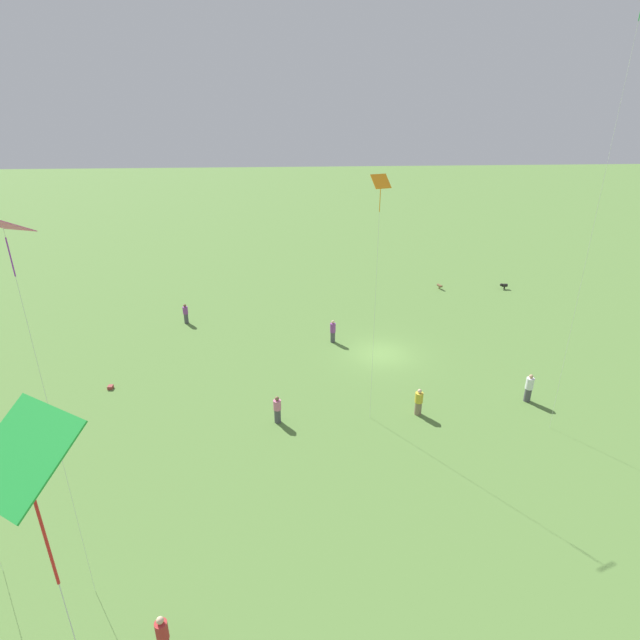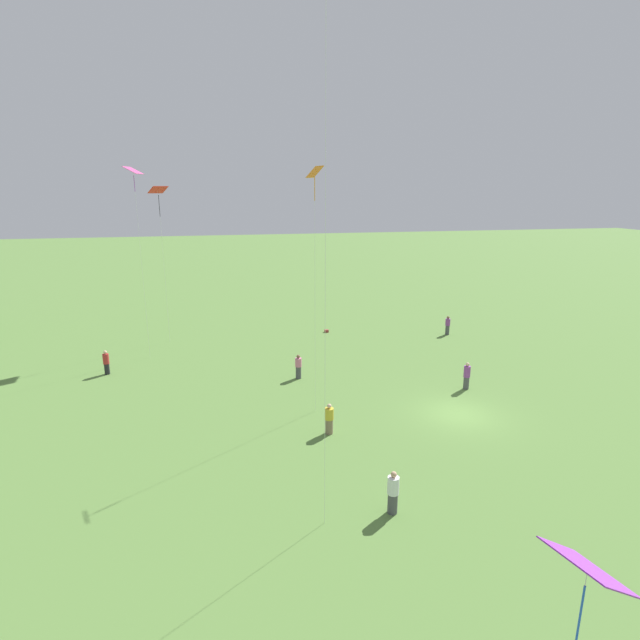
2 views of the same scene
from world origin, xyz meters
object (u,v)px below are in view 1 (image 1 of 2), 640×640
(kite_2, at_px, (630,60))
(dog_0, at_px, (504,285))
(person_6, at_px, (529,388))
(kite_3, at_px, (380,196))
(person_2, at_px, (163,636))
(picnic_bag_0, at_px, (110,387))
(person_0, at_px, (333,331))
(person_5, at_px, (186,314))
(dog_1, at_px, (440,286))
(person_4, at_px, (277,410))
(kite_1, at_px, (6,241))
(kite_5, at_px, (30,486))
(person_3, at_px, (419,402))

(kite_2, bearing_deg, dog_0, -175.72)
(person_6, relative_size, dog_0, 2.47)
(kite_3, bearing_deg, person_2, -98.87)
(kite_3, bearing_deg, picnic_bag_0, -169.48)
(person_0, height_order, person_5, person_0)
(person_5, relative_size, dog_1, 2.19)
(kite_3, xyz_separation_m, dog_0, (-16.56, -20.60, -12.11))
(person_4, bearing_deg, picnic_bag_0, -105.51)
(person_4, bearing_deg, person_2, -8.71)
(kite_1, height_order, dog_0, kite_1)
(picnic_bag_0, bearing_deg, kite_5, 109.49)
(kite_1, distance_m, kite_2, 23.89)
(kite_1, height_order, kite_2, kite_2)
(person_5, bearing_deg, person_4, 112.11)
(dog_0, xyz_separation_m, picnic_bag_0, (32.36, 16.27, -0.28))
(person_0, height_order, kite_2, kite_2)
(person_0, xyz_separation_m, kite_2, (-10.96, 11.74, 17.29))
(person_5, bearing_deg, person_0, 153.85)
(person_2, distance_m, kite_2, 27.77)
(person_0, relative_size, person_5, 1.06)
(kite_1, distance_m, dog_0, 43.91)
(person_0, relative_size, person_6, 0.98)
(kite_3, bearing_deg, kite_2, 16.05)
(person_0, xyz_separation_m, person_2, (7.69, 22.83, -0.03))
(person_0, height_order, person_2, person_0)
(kite_5, relative_size, dog_0, 18.31)
(person_0, bearing_deg, person_3, -55.79)
(person_2, relative_size, kite_2, 0.08)
(dog_1, bearing_deg, person_0, 26.76)
(person_3, height_order, person_4, person_4)
(dog_0, bearing_deg, person_2, 146.15)
(person_3, xyz_separation_m, dog_1, (-7.55, -20.89, -0.46))
(person_2, distance_m, person_5, 27.55)
(person_0, xyz_separation_m, person_4, (4.10, 10.10, -0.06))
(person_4, height_order, kite_1, kite_1)
(person_4, bearing_deg, person_5, -145.57)
(person_4, relative_size, dog_0, 2.27)
(person_5, height_order, kite_2, kite_2)
(kite_3, bearing_deg, kite_1, -113.35)
(person_6, xyz_separation_m, dog_1, (-0.61, -19.99, -0.54))
(person_3, bearing_deg, kite_1, -115.90)
(person_3, relative_size, dog_0, 2.26)
(person_4, xyz_separation_m, person_5, (7.53, -14.54, 0.01))
(dog_0, distance_m, dog_1, 6.20)
(person_0, xyz_separation_m, dog_1, (-11.53, -10.98, -0.53))
(person_0, distance_m, dog_0, 20.63)
(person_0, xyz_separation_m, person_3, (-3.98, 9.91, -0.07))
(kite_3, height_order, picnic_bag_0, kite_3)
(person_3, relative_size, person_6, 0.92)
(dog_1, bearing_deg, kite_1, 37.72)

